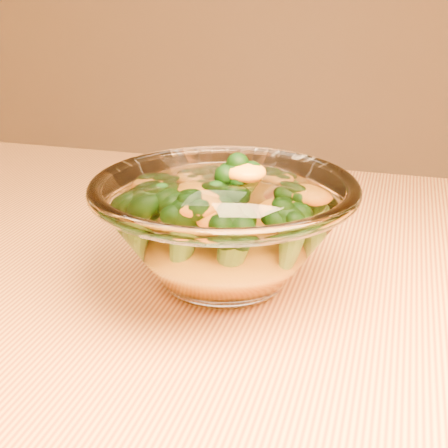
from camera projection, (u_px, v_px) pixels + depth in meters
name	position (u px, v px, depth m)	size (l,w,h in m)	color
table	(185.00, 366.00, 0.63)	(1.20, 0.80, 0.75)	gold
glass_bowl	(224.00, 229.00, 0.57)	(0.24, 0.24, 0.11)	white
cheese_sauce	(224.00, 252.00, 0.58)	(0.13, 0.13, 0.04)	#FFA515
broccoli_heap	(219.00, 210.00, 0.57)	(0.16, 0.14, 0.09)	black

